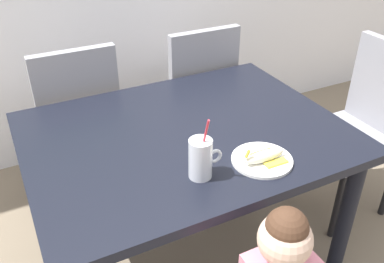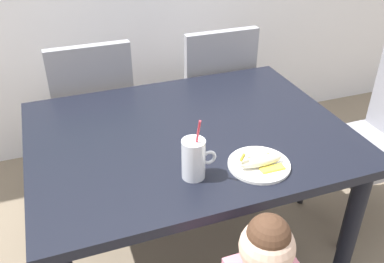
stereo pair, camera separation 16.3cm
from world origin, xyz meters
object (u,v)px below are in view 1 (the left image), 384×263
Objects in this scene: dining_chair_far at (362,121)px; dining_chair_right at (195,92)px; dining_chair_left at (78,117)px; snack_plate at (262,160)px; milk_cup at (201,160)px; dining_table at (186,150)px; peeled_banana at (265,156)px.

dining_chair_right is at bearing -138.25° from dining_chair_far.
dining_chair_left is 0.71m from dining_chair_right.
dining_chair_right is 4.17× the size of snack_plate.
snack_plate is (0.47, -1.03, 0.21)m from dining_chair_left.
milk_cup is (0.23, -1.00, 0.27)m from dining_chair_left.
milk_cup reaches higher than dining_chair_left.
dining_chair_right is 3.86× the size of milk_cup.
dining_chair_left is 1.00× the size of dining_chair_far.
dining_table is 1.37× the size of dining_chair_right.
dining_chair_left is 5.58× the size of peeled_banana.
dining_table is 0.35m from milk_cup.
dining_table is 5.73× the size of snack_plate.
dining_table is at bearing 115.39° from peeled_banana.
dining_chair_far is at bearing 18.31° from snack_plate.
dining_chair_far is at bearing 151.31° from dining_chair_left.
milk_cup is (-1.12, -0.26, 0.27)m from dining_chair_far.
peeled_banana is (-0.23, -1.02, 0.24)m from dining_chair_right.
peeled_banana is at bearing -9.11° from milk_cup.
dining_table is at bearing 60.14° from dining_chair_right.
peeled_banana is at bearing -91.16° from snack_plate.
dining_chair_far is at bearing 19.15° from peeled_banana.
dining_chair_right is 1.12m from milk_cup.
snack_plate is at bearing 88.84° from peeled_banana.
dining_table is 1.04m from dining_chair_far.
dining_chair_right is at bearing 77.12° from peeled_banana.
dining_chair_right is 1.00× the size of dining_chair_far.
dining_chair_right is at bearing 60.14° from dining_table.
dining_chair_right is (0.39, 0.68, -0.11)m from dining_table.
dining_chair_left is 4.17× the size of snack_plate.
milk_cup is at bearing 174.16° from snack_plate.
dining_chair_right reaches higher than snack_plate.
milk_cup is at bearing 63.92° from dining_chair_right.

